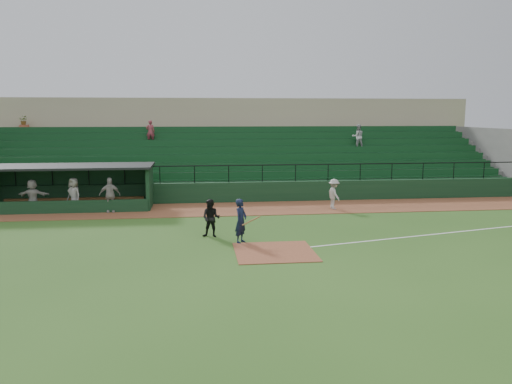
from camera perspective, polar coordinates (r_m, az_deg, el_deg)
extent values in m
plane|color=#2C521A|center=(20.41, 1.67, -6.02)|extent=(90.00, 90.00, 0.00)
cube|color=brown|center=(28.16, -0.72, -1.86)|extent=(40.00, 4.00, 0.03)
cube|color=brown|center=(19.45, 2.10, -6.73)|extent=(3.00, 3.00, 0.03)
cube|color=white|center=(23.99, 20.54, -4.33)|extent=(17.49, 4.44, 0.01)
cube|color=#103119|center=(30.22, -1.17, 0.00)|extent=(36.00, 0.35, 1.20)
cylinder|color=black|center=(30.01, -1.18, 3.02)|extent=(36.00, 0.06, 0.06)
cube|color=slate|center=(34.91, -1.96, 3.16)|extent=(36.00, 9.00, 3.60)
cube|color=#113E1B|center=(34.37, -1.90, 3.83)|extent=(34.56, 8.00, 4.05)
cube|color=slate|center=(40.61, 24.29, 3.61)|extent=(0.35, 9.50, 4.20)
cube|color=tan|center=(41.27, -2.74, 5.97)|extent=(38.00, 3.00, 6.40)
cube|color=slate|center=(39.26, -2.54, 6.56)|extent=(36.00, 2.00, 0.20)
cylinder|color=#A55138|center=(40.95, -24.53, 6.44)|extent=(0.70, 0.70, 0.60)
imported|color=#2D5923|center=(40.93, -24.59, 7.32)|extent=(0.59, 0.51, 0.66)
imported|color=#B0B0B0|center=(37.29, 11.34, 6.10)|extent=(0.85, 0.66, 1.76)
imported|color=brown|center=(36.57, -11.75, 6.63)|extent=(0.59, 0.39, 1.62)
cube|color=#103119|center=(30.96, -19.48, 0.73)|extent=(8.50, 0.20, 2.30)
cube|color=#103119|center=(29.02, -11.82, 0.54)|extent=(0.20, 2.60, 2.30)
cube|color=black|center=(29.56, -20.14, 2.70)|extent=(8.90, 3.20, 0.12)
cube|color=olive|center=(30.70, -19.55, -1.03)|extent=(7.65, 0.40, 0.50)
cube|color=#103119|center=(28.53, -20.54, -1.60)|extent=(8.50, 0.12, 0.70)
imported|color=black|center=(20.64, -1.71, -3.27)|extent=(0.72, 0.79, 1.82)
cylinder|color=olive|center=(20.47, -0.54, -3.24)|extent=(0.79, 0.34, 0.35)
imported|color=black|center=(21.69, -5.06, -2.95)|extent=(0.95, 0.83, 1.63)
imported|color=#A9A49E|center=(28.16, 8.73, -0.22)|extent=(0.80, 1.16, 1.65)
imported|color=#A8A29D|center=(27.98, -16.08, -0.32)|extent=(1.14, 0.60, 1.85)
imported|color=gray|center=(28.77, -19.72, -0.29)|extent=(1.05, 1.00, 1.81)
imported|color=#A5A09A|center=(29.25, -23.73, -0.42)|extent=(1.69, 0.71, 1.77)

